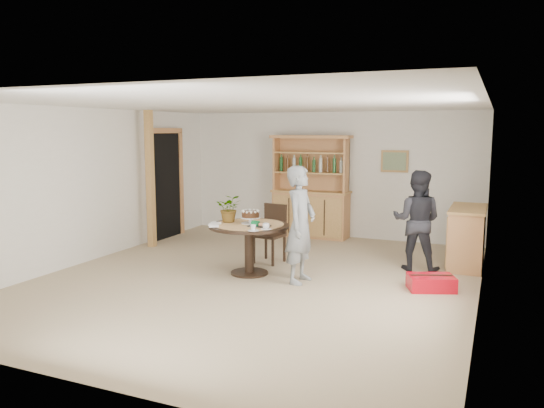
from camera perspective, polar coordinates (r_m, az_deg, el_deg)
The scene contains 17 objects.
ground at distance 7.77m, azimuth -1.63°, elevation -8.06°, with size 7.00×7.00×0.00m, color tan.
room_shell at distance 7.48m, azimuth -1.64°, elevation 4.87°, with size 6.04×7.04×2.52m.
doorway at distance 10.73m, azimuth -11.43°, elevation 2.26°, with size 0.13×1.10×2.18m.
pine_post at distance 9.93m, azimuth -12.96°, elevation 2.60°, with size 0.12×0.12×2.50m, color tan.
hutch at distance 10.69m, azimuth 4.22°, elevation 0.13°, with size 1.62×0.54×2.04m.
sideboard at distance 8.94m, azimuth 20.25°, elevation -3.31°, with size 0.54×1.26×0.94m.
dining_table at distance 7.91m, azimuth -2.47°, elevation -3.28°, with size 1.20×1.20×0.76m.
dining_chair at distance 8.65m, azimuth -0.01°, elevation -2.75°, with size 0.48×0.48×0.95m.
birthday_cake at distance 7.90m, azimuth -2.33°, elevation -1.23°, with size 0.30×0.30×0.20m.
flower_vase at distance 8.04m, azimuth -4.58°, elevation -0.45°, with size 0.38×0.33×0.42m, color #3F7233.
gift_tray at distance 7.67m, azimuth -1.44°, elevation -2.24°, with size 0.30×0.20×0.08m.
coffee_cup_a at distance 7.45m, azimuth -0.64°, elevation -2.44°, with size 0.15×0.15×0.09m.
coffee_cup_b at distance 7.35m, azimuth -2.04°, elevation -2.63°, with size 0.15×0.15×0.08m.
napkins at distance 7.79m, azimuth -6.20°, elevation -2.21°, with size 0.24×0.33×0.03m.
teen_boy at distance 7.45m, azimuth 3.09°, elevation -2.24°, with size 0.60×0.40×1.65m, color slate.
adult_person at distance 8.40m, azimuth 15.30°, elevation -1.72°, with size 0.75×0.58×1.54m, color black.
red_suitcase at distance 7.54m, azimuth 16.74°, elevation -8.11°, with size 0.71×0.59×0.21m.
Camera 1 is at (3.15, -6.77, 2.15)m, focal length 35.00 mm.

